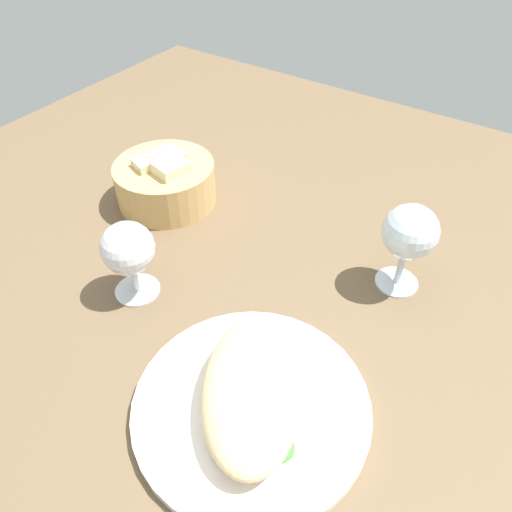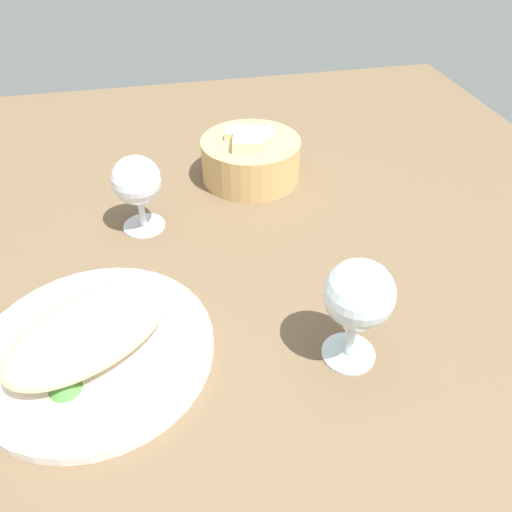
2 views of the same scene
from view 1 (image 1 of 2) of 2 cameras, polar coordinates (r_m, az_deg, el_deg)
ground_plane at (r=74.48cm, az=-3.10°, el=-3.45°), size 140.00×140.00×2.00cm
plate at (r=60.19cm, az=-0.54°, el=-17.05°), size 27.91×27.91×1.40cm
omelette at (r=57.37cm, az=-0.57°, el=-15.41°), size 23.24×20.37×5.17cm
lettuce_garnish at (r=56.32cm, az=2.67°, el=-20.98°), size 3.62×3.62×1.73cm
bread_basket at (r=88.24cm, az=-10.44°, el=8.52°), size 17.37×17.37×9.25cm
wine_glass_near at (r=70.14cm, az=17.40°, el=2.37°), size 7.79×7.79×13.86cm
wine_glass_far at (r=68.95cm, az=-14.62°, el=0.59°), size 7.46×7.46×12.19cm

